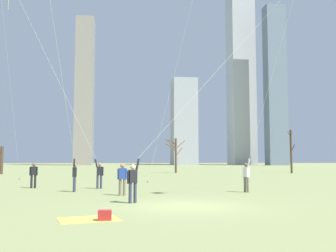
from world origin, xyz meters
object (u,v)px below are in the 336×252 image
at_px(picnic_spot, 98,217).
at_px(bystander_watching_nearby, 34,174).
at_px(kite_flyer_foreground_left_yellow, 85,144).
at_px(bare_tree_far_right_edge, 1,158).
at_px(kite_flyer_midfield_center_white, 253,150).
at_px(kite_flyer_midfield_left_orange, 65,112).
at_px(bare_tree_center, 176,153).
at_px(bare_tree_rightmost, 291,150).
at_px(kite_flyer_midfield_right_green, 199,102).
at_px(bystander_strolling_midfield, 122,178).

bearing_deg(picnic_spot, bystander_watching_nearby, 109.49).
bearing_deg(bystander_watching_nearby, kite_flyer_foreground_left_yellow, -17.69).
bearing_deg(bare_tree_far_right_edge, kite_flyer_midfield_center_white, -54.03).
xyz_separation_m(kite_flyer_midfield_left_orange, bystander_watching_nearby, (-2.72, 5.69, -3.34)).
relative_size(bare_tree_center, bare_tree_rightmost, 0.82).
height_order(kite_flyer_foreground_left_yellow, kite_flyer_midfield_center_white, kite_flyer_foreground_left_yellow).
height_order(kite_flyer_foreground_left_yellow, bare_tree_rightmost, kite_flyer_foreground_left_yellow).
relative_size(bare_tree_center, bare_tree_far_right_edge, 1.17).
distance_m(kite_flyer_midfield_center_white, kite_flyer_midfield_right_green, 5.62).
distance_m(bystander_watching_nearby, picnic_spot, 14.72).
height_order(kite_flyer_midfield_left_orange, bare_tree_far_right_edge, kite_flyer_midfield_left_orange).
relative_size(kite_flyer_midfield_center_white, bystander_strolling_midfield, 7.38).
relative_size(kite_flyer_foreground_left_yellow, bare_tree_far_right_edge, 3.27).
distance_m(kite_flyer_midfield_right_green, bare_tree_rightmost, 38.68).
height_order(kite_flyer_midfield_right_green, bystander_watching_nearby, kite_flyer_midfield_right_green).
relative_size(kite_flyer_foreground_left_yellow, kite_flyer_midfield_center_white, 1.13).
bearing_deg(bare_tree_far_right_edge, picnic_spot, -69.76).
distance_m(kite_flyer_midfield_right_green, bystander_strolling_midfield, 5.81).
relative_size(kite_flyer_midfield_right_green, bare_tree_rightmost, 2.87).
distance_m(bystander_strolling_midfield, picnic_spot, 8.09).
height_order(bystander_watching_nearby, bare_tree_far_right_edge, bare_tree_far_right_edge).
distance_m(kite_flyer_foreground_left_yellow, picnic_spot, 13.17).
bearing_deg(bare_tree_center, kite_flyer_midfield_center_white, -90.69).
bearing_deg(kite_flyer_midfield_right_green, bare_tree_rightmost, 59.70).
relative_size(kite_flyer_midfield_center_white, picnic_spot, 5.71).
height_order(bare_tree_far_right_edge, bare_tree_rightmost, bare_tree_rightmost).
bearing_deg(bystander_watching_nearby, bare_tree_center, 64.69).
bearing_deg(kite_flyer_midfield_center_white, picnic_spot, -132.82).
height_order(bystander_watching_nearby, picnic_spot, bystander_watching_nearby).
relative_size(kite_flyer_midfield_left_orange, kite_flyer_midfield_right_green, 0.83).
bearing_deg(kite_flyer_midfield_left_orange, bare_tree_far_right_edge, 111.57).
bearing_deg(bare_tree_rightmost, kite_flyer_midfield_center_white, -117.97).
xyz_separation_m(kite_flyer_foreground_left_yellow, bare_tree_rightmost, (25.20, 25.40, 0.30)).
bearing_deg(kite_flyer_midfield_right_green, kite_flyer_midfield_left_orange, 152.09).
relative_size(kite_flyer_midfield_center_white, bare_tree_far_right_edge, 2.90).
bearing_deg(kite_flyer_foreground_left_yellow, bare_tree_center, 71.23).
bearing_deg(bystander_strolling_midfield, picnic_spot, -95.37).
bearing_deg(picnic_spot, kite_flyer_midfield_center_white, 47.18).
height_order(kite_flyer_foreground_left_yellow, bystander_watching_nearby, kite_flyer_foreground_left_yellow).
xyz_separation_m(bystander_watching_nearby, bystander_strolling_midfield, (5.66, -5.84, 0.00)).
bearing_deg(kite_flyer_midfield_right_green, bystander_strolling_midfield, 136.54).
distance_m(kite_flyer_midfield_center_white, bare_tree_far_right_edge, 38.05).
bearing_deg(bare_tree_rightmost, kite_flyer_midfield_right_green, -120.30).
height_order(kite_flyer_midfield_left_orange, picnic_spot, kite_flyer_midfield_left_orange).
relative_size(picnic_spot, bare_tree_rightmost, 0.36).
bearing_deg(bare_tree_rightmost, kite_flyer_midfield_left_orange, -130.69).
xyz_separation_m(kite_flyer_foreground_left_yellow, kite_flyer_midfield_center_white, (9.43, -4.30, -0.49)).
bearing_deg(kite_flyer_midfield_center_white, kite_flyer_midfield_left_orange, -178.14).
distance_m(kite_flyer_midfield_center_white, bare_tree_rightmost, 33.64).
height_order(kite_flyer_midfield_right_green, bare_tree_center, kite_flyer_midfield_right_green).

